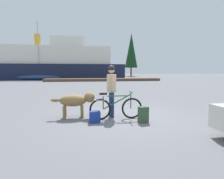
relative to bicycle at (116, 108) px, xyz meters
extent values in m
plane|color=slate|center=(0.33, 0.30, -0.38)|extent=(160.00, 160.00, 0.00)
torus|color=black|center=(0.54, 0.00, -0.03)|extent=(0.69, 0.06, 0.69)
torus|color=black|center=(-0.51, 0.00, -0.03)|extent=(0.69, 0.06, 0.69)
cube|color=#19592D|center=(0.07, 0.00, 0.39)|extent=(0.67, 0.03, 0.03)
cube|color=#19592D|center=(0.05, 0.00, 0.20)|extent=(0.90, 0.03, 0.49)
cylinder|color=#19592D|center=(-0.41, 0.00, 0.18)|extent=(0.03, 0.03, 0.42)
cylinder|color=#19592D|center=(0.50, 0.00, 0.23)|extent=(0.03, 0.03, 0.52)
cube|color=black|center=(-0.41, 0.00, 0.47)|extent=(0.24, 0.10, 0.06)
cylinder|color=#19592D|center=(0.50, 0.00, 0.51)|extent=(0.03, 0.44, 0.03)
cube|color=slate|center=(-0.53, 0.00, 0.27)|extent=(0.36, 0.14, 0.02)
cylinder|color=navy|center=(-0.08, 0.49, 0.05)|extent=(0.14, 0.14, 0.85)
cylinder|color=navy|center=(-0.08, 0.27, 0.05)|extent=(0.14, 0.14, 0.85)
cylinder|color=#D8B28C|center=(-0.08, 0.38, 0.78)|extent=(0.32, 0.32, 0.60)
cylinder|color=#D8B28C|center=(-0.08, 0.60, 0.81)|extent=(0.09, 0.09, 0.53)
cylinder|color=#D8B28C|center=(-0.08, 0.16, 0.81)|extent=(0.09, 0.09, 0.53)
sphere|color=tan|center=(-0.08, 0.38, 1.23)|extent=(0.23, 0.23, 0.23)
sphere|color=black|center=(-0.08, 0.38, 1.26)|extent=(0.25, 0.25, 0.25)
ellipsoid|color=olive|center=(-1.37, 0.43, 0.21)|extent=(0.90, 0.47, 0.40)
sphere|color=olive|center=(-0.82, 0.43, 0.31)|extent=(0.35, 0.35, 0.35)
ellipsoid|color=olive|center=(-1.94, 0.43, 0.23)|extent=(0.32, 0.12, 0.12)
cylinder|color=olive|center=(-1.09, 0.56, -0.17)|extent=(0.10, 0.10, 0.41)
cylinder|color=olive|center=(-1.09, 0.30, -0.17)|extent=(0.10, 0.10, 0.41)
cylinder|color=olive|center=(-1.66, 0.56, -0.17)|extent=(0.10, 0.10, 0.41)
cylinder|color=olive|center=(-1.66, 0.30, -0.17)|extent=(0.10, 0.10, 0.41)
cube|color=#334C33|center=(0.76, -0.50, -0.13)|extent=(0.32, 0.26, 0.49)
cube|color=navy|center=(-0.70, -0.29, -0.20)|extent=(0.34, 0.21, 0.35)
cube|color=brown|center=(2.16, 22.07, -0.18)|extent=(17.42, 2.23, 0.40)
cube|color=#191E38|center=(-6.16, 30.77, 1.00)|extent=(25.53, 8.46, 2.75)
cube|color=silver|center=(-6.16, 30.77, 3.97)|extent=(20.43, 7.10, 3.20)
cube|color=silver|center=(-3.60, 30.77, 6.47)|extent=(6.13, 5.07, 1.80)
cylinder|color=#BF8C19|center=(-9.22, 30.77, 6.77)|extent=(1.10, 1.10, 2.40)
ellipsoid|color=navy|center=(-8.30, 27.04, 0.07)|extent=(7.75, 2.17, 0.90)
cylinder|color=#B2B2B7|center=(-8.30, 27.04, 4.97)|extent=(0.14, 0.14, 8.90)
cylinder|color=#B2B2B7|center=(-9.46, 27.04, 1.72)|extent=(3.49, 0.10, 0.10)
cylinder|color=#4C331E|center=(-8.39, 45.61, 1.04)|extent=(0.49, 0.49, 2.84)
cone|color=#143819|center=(-8.39, 45.61, 5.72)|extent=(3.57, 3.57, 6.52)
cylinder|color=#4C331E|center=(-4.14, 47.24, 1.12)|extent=(0.37, 0.37, 2.99)
cone|color=#1E4C28|center=(-4.14, 47.24, 6.79)|extent=(3.97, 3.97, 8.34)
cylinder|color=#4C331E|center=(12.82, 45.18, 0.85)|extent=(0.40, 0.40, 2.45)
cone|color=#143819|center=(12.82, 45.18, 6.86)|extent=(3.57, 3.57, 9.57)
camera|label=1|loc=(-1.06, -5.71, 1.20)|focal=29.18mm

